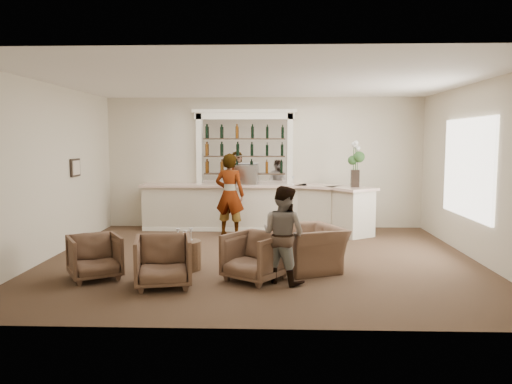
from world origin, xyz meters
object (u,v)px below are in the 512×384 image
bar_counter (257,207)px  armchair_left (95,257)px  flower_vase (355,161)px  armchair_center (163,261)px  armchair_right (255,257)px  sommelier (230,194)px  cocktail_table (185,255)px  guest (283,235)px  espresso_machine (246,175)px  armchair_far (309,248)px

bar_counter → armchair_left: size_ratio=7.25×
flower_vase → bar_counter: bearing=166.7°
armchair_center → armchair_right: 1.43m
sommelier → flower_vase: (2.92, 0.10, 0.78)m
cocktail_table → sommelier: sommelier is taller
sommelier → guest: 4.06m
sommelier → guest: size_ratio=1.26×
armchair_left → espresso_machine: size_ratio=1.46×
armchair_left → espresso_machine: (2.21, 4.46, 1.02)m
armchair_center → flower_vase: flower_vase is taller
espresso_machine → flower_vase: size_ratio=0.51×
armchair_left → espresso_machine: espresso_machine is taller
armchair_center → guest: bearing=-3.4°
guest → cocktail_table: bearing=10.8°
armchair_right → espresso_machine: bearing=130.6°
bar_counter → armchair_center: bearing=-105.0°
cocktail_table → armchair_far: bearing=2.1°
cocktail_table → guest: bearing=-23.7°
sommelier → armchair_right: (0.72, -3.78, -0.58)m
bar_counter → sommelier: (-0.62, -0.65, 0.39)m
guest → flower_vase: flower_vase is taller
armchair_left → armchair_right: 2.58m
sommelier → guest: sommelier is taller
cocktail_table → armchair_right: bearing=-27.2°
armchair_left → sommelier: bearing=32.8°
armchair_right → sommelier: bearing=136.6°
sommelier → guest: (1.17, -3.88, -0.20)m
armchair_center → espresso_machine: bearing=66.3°
sommelier → armchair_center: (-0.66, -4.16, -0.57)m
bar_counter → cocktail_table: bar_counter is taller
sommelier → flower_vase: size_ratio=1.81×
armchair_left → armchair_right: bearing=-31.0°
guest → armchair_left: 3.06m
armchair_center → espresso_machine: size_ratio=1.58×
flower_vase → cocktail_table: bearing=-136.6°
bar_counter → cocktail_table: size_ratio=10.10×
armchair_right → flower_vase: 4.66m
armchair_center → armchair_far: 2.54m
sommelier → armchair_left: size_ratio=2.44×
armchair_left → armchair_right: armchair_right is taller
armchair_left → flower_vase: 6.31m
armchair_center → bar_counter: bearing=63.1°
bar_counter → espresso_machine: (-0.28, 0.03, 0.80)m
cocktail_table → flower_vase: flower_vase is taller
bar_counter → armchair_far: size_ratio=4.94×
sommelier → armchair_far: bearing=132.5°
armchair_left → flower_vase: flower_vase is taller
armchair_right → bar_counter: bearing=127.1°
guest → armchair_center: 1.89m
bar_counter → espresso_machine: bearing=174.0°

